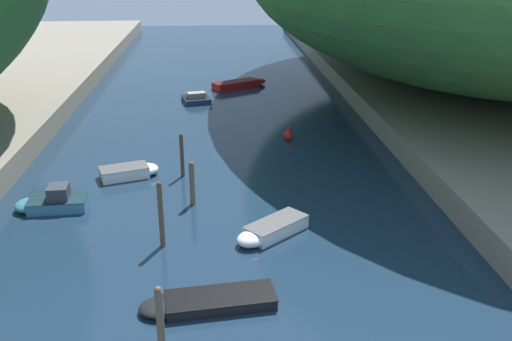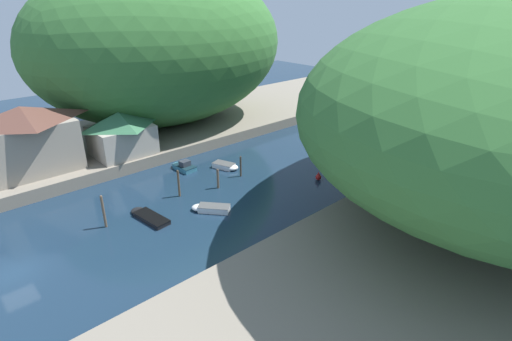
% 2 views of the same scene
% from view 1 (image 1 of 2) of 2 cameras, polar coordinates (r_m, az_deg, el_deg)
% --- Properties ---
extents(water_surface, '(130.00, 130.00, 0.00)m').
position_cam_1_polar(water_surface, '(38.30, -4.03, 1.97)').
color(water_surface, '#192D42').
rests_on(water_surface, ground).
extents(boat_yellow_tender, '(2.83, 3.63, 0.88)m').
position_cam_1_polar(boat_yellow_tender, '(50.98, -6.07, 7.21)').
color(boat_yellow_tender, navy).
rests_on(boat_yellow_tender, water_surface).
extents(boat_near_quay, '(5.34, 2.15, 0.44)m').
position_cam_1_polar(boat_near_quay, '(22.26, -5.21, -12.97)').
color(boat_near_quay, black).
rests_on(boat_near_quay, water_surface).
extents(boat_far_upstream, '(3.76, 1.93, 1.28)m').
position_cam_1_polar(boat_far_upstream, '(31.52, -19.83, -2.97)').
color(boat_far_upstream, teal).
rests_on(boat_far_upstream, water_surface).
extents(boat_far_right_bank, '(5.70, 4.18, 0.68)m').
position_cam_1_polar(boat_far_right_bank, '(55.97, -1.41, 8.68)').
color(boat_far_right_bank, red).
rests_on(boat_far_right_bank, water_surface).
extents(boat_mid_channel, '(3.72, 2.50, 0.66)m').
position_cam_1_polar(boat_mid_channel, '(34.64, -12.36, -0.07)').
color(boat_mid_channel, white).
rests_on(boat_mid_channel, water_surface).
extents(boat_moored_right, '(3.90, 3.58, 0.65)m').
position_cam_1_polar(boat_moored_right, '(26.96, 1.31, -6.02)').
color(boat_moored_right, white).
rests_on(boat_moored_right, water_surface).
extents(mooring_post_nearest, '(0.25, 0.25, 3.43)m').
position_cam_1_polar(mooring_post_nearest, '(18.38, -9.47, -15.84)').
color(mooring_post_nearest, brown).
rests_on(mooring_post_nearest, water_surface).
extents(mooring_post_middle, '(0.23, 0.23, 3.17)m').
position_cam_1_polar(mooring_post_middle, '(25.96, -9.49, -4.33)').
color(mooring_post_middle, brown).
rests_on(mooring_post_middle, water_surface).
extents(mooring_post_fourth, '(0.27, 0.27, 2.42)m').
position_cam_1_polar(mooring_post_fourth, '(30.05, -6.41, -1.26)').
color(mooring_post_fourth, brown).
rests_on(mooring_post_fourth, water_surface).
extents(mooring_post_farthest, '(0.22, 0.22, 2.67)m').
position_cam_1_polar(mooring_post_farthest, '(33.79, -7.42, 1.55)').
color(mooring_post_farthest, '#4C3D2D').
rests_on(mooring_post_farthest, water_surface).
extents(channel_buoy_near, '(0.71, 0.71, 1.06)m').
position_cam_1_polar(channel_buoy_near, '(40.26, 3.23, 3.60)').
color(channel_buoy_near, red).
rests_on(channel_buoy_near, water_surface).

